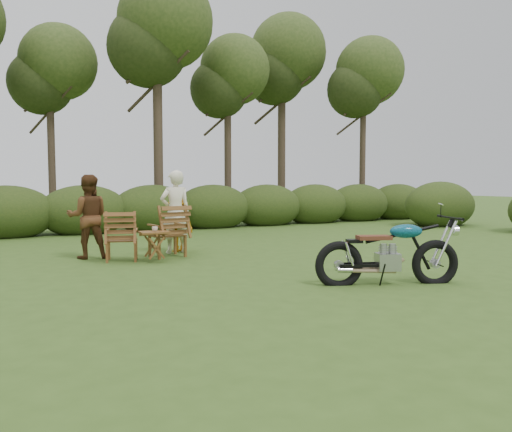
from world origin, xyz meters
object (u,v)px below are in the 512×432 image
lawn_chair_left (122,261)px  adult_a (176,253)px  cup (155,229)px  side_table (154,247)px  lawn_chair_right (168,257)px  adult_b (89,258)px  motorcycle (387,284)px  child (178,252)px

lawn_chair_left → adult_a: size_ratio=0.54×
cup → adult_a: size_ratio=0.06×
side_table → cup: size_ratio=5.22×
lawn_chair_right → cup: bearing=43.2°
cup → lawn_chair_left: bearing=146.7°
side_table → lawn_chair_left: bearing=142.8°
adult_b → motorcycle: bearing=137.2°
side_table → child: 1.39m
motorcycle → adult_a: size_ratio=1.18×
adult_b → child: bearing=-167.1°
side_table → cup: cup is taller
child → cup: bearing=37.8°
side_table → child: (0.83, 1.08, -0.28)m
adult_a → adult_b: 1.73m
lawn_chair_right → adult_a: adult_a is taller
side_table → motorcycle: bearing=-56.1°
lawn_chair_left → child: bearing=-136.1°
motorcycle → cup: size_ratio=18.61×
lawn_chair_left → adult_b: size_ratio=0.57×
cup → adult_b: 1.53m
side_table → adult_a: adult_a is taller
side_table → adult_a: (0.72, 0.90, -0.28)m
motorcycle → adult_b: (-3.40, 4.56, 0.00)m
lawn_chair_left → side_table: bearing=159.5°
adult_a → child: size_ratio=1.45×
motorcycle → lawn_chair_right: bearing=138.4°
adult_b → cup: bearing=147.4°
lawn_chair_right → child: bearing=-132.0°
motorcycle → lawn_chair_left: motorcycle is taller
child → adult_a: bearing=42.8°
side_table → adult_b: size_ratio=0.35×
cup → child: (0.81, 1.04, -0.61)m
lawn_chair_right → adult_b: adult_b is taller
lawn_chair_right → side_table: bearing=43.8°
adult_a → side_table: bearing=55.6°
motorcycle → adult_b: size_ratio=1.25×
lawn_chair_right → child: 0.73m
motorcycle → child: bearing=130.8°
child → lawn_chair_right: bearing=40.0°
cup → adult_a: adult_a is taller
lawn_chair_right → side_table: side_table is taller
motorcycle → child: (-1.56, 4.64, 0.00)m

